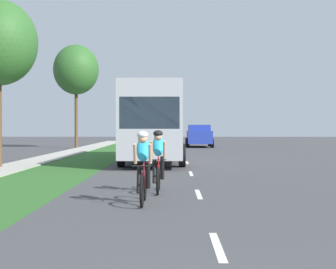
% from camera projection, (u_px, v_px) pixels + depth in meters
% --- Properties ---
extents(ground_plane, '(120.00, 120.00, 0.00)m').
position_uv_depth(ground_plane, '(188.00, 165.00, 22.90)').
color(ground_plane, '#424244').
extents(grass_verge, '(2.92, 70.00, 0.01)m').
position_uv_depth(grass_verge, '(78.00, 164.00, 22.96)').
color(grass_verge, '#2D6026').
rests_on(grass_verge, ground_plane).
extents(sidewalk_concrete, '(1.68, 70.00, 0.10)m').
position_uv_depth(sidewalk_concrete, '(25.00, 164.00, 22.98)').
color(sidewalk_concrete, '#B2ADA3').
rests_on(sidewalk_concrete, ground_plane).
extents(lane_markings_center, '(0.12, 52.20, 0.01)m').
position_uv_depth(lane_markings_center, '(186.00, 159.00, 26.90)').
color(lane_markings_center, white).
rests_on(lane_markings_center, ground_plane).
extents(cyclist_lead, '(0.42, 1.72, 1.58)m').
position_uv_depth(cyclist_lead, '(143.00, 167.00, 11.23)').
color(cyclist_lead, black).
rests_on(cyclist_lead, ground_plane).
extents(cyclist_trailing, '(0.42, 1.72, 1.58)m').
position_uv_depth(cyclist_trailing, '(158.00, 161.00, 13.21)').
color(cyclist_trailing, black).
rests_on(cyclist_trailing, ground_plane).
extents(bus_silver, '(2.78, 11.60, 3.48)m').
position_uv_depth(bus_silver, '(155.00, 120.00, 25.23)').
color(bus_silver, '#A5A8AD').
rests_on(bus_silver, ground_plane).
extents(suv_blue, '(2.15, 4.70, 1.79)m').
position_uv_depth(suv_blue, '(199.00, 135.00, 42.29)').
color(suv_blue, '#23389E').
rests_on(suv_blue, ground_plane).
extents(pickup_maroon, '(2.22, 5.10, 1.64)m').
position_uv_depth(pickup_maroon, '(165.00, 135.00, 52.54)').
color(pickup_maroon, maroon).
rests_on(pickup_maroon, ground_plane).
extents(street_tree_far, '(3.43, 3.43, 7.86)m').
position_uv_depth(street_tree_far, '(76.00, 70.00, 39.70)').
color(street_tree_far, brown).
rests_on(street_tree_far, ground_plane).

